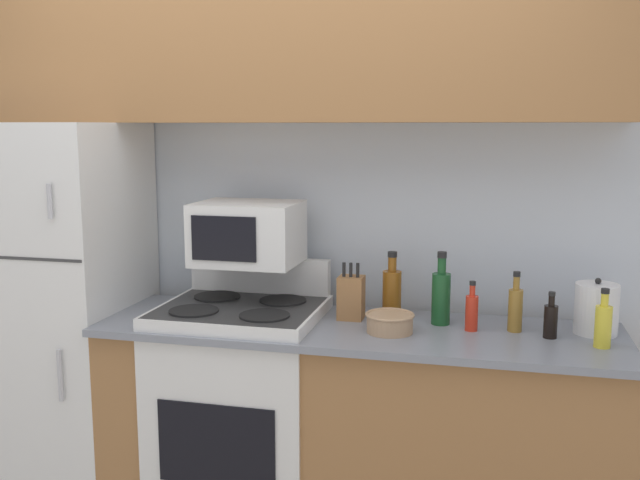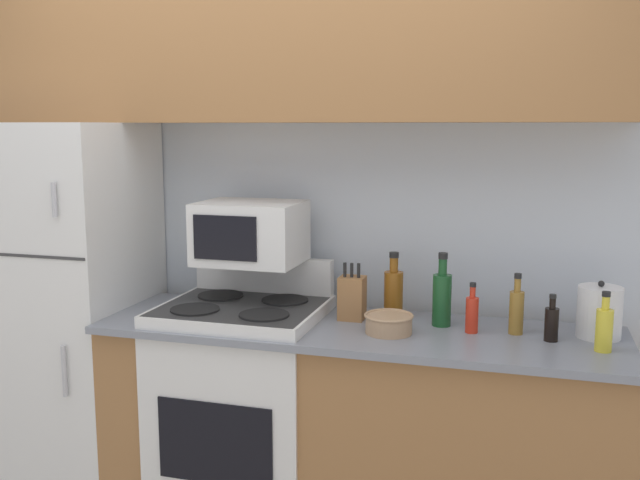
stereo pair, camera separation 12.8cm
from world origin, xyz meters
The scene contains 15 objects.
wall_back centered at (0.00, 0.68, 1.27)m, with size 8.00×0.05×2.55m.
lower_cabinets centered at (0.36, 0.29, 0.45)m, with size 2.10×0.62×0.89m.
refrigerator centered at (-1.05, 0.32, 0.85)m, with size 0.72×0.67×1.71m.
upper_cabinets centered at (0.00, 0.48, 2.04)m, with size 2.82×0.36×0.66m.
stove centered at (-0.14, 0.28, 0.49)m, with size 0.68×0.60×1.10m.
microwave centered at (-0.14, 0.39, 1.24)m, with size 0.43×0.35×0.26m.
knife_block centered at (0.31, 0.38, 0.98)m, with size 0.10×0.10×0.24m.
bowl centered at (0.50, 0.22, 0.93)m, with size 0.19×0.19×0.08m.
bottle_hot_sauce centered at (0.81, 0.32, 0.97)m, with size 0.05×0.05×0.20m.
bottle_cooking_spray centered at (1.29, 0.21, 0.98)m, with size 0.06×0.06×0.22m.
bottle_wine_green centered at (0.69, 0.39, 1.01)m, with size 0.08×0.08×0.30m.
bottle_whiskey centered at (0.47, 0.46, 1.00)m, with size 0.08×0.08×0.28m.
bottle_soy_sauce centered at (1.11, 0.29, 0.96)m, with size 0.05×0.05×0.18m.
bottle_vinegar centered at (0.98, 0.35, 0.99)m, with size 0.06×0.06×0.24m.
kettle centered at (1.28, 0.39, 0.99)m, with size 0.17×0.17×0.22m.
Camera 1 is at (0.88, -2.48, 1.69)m, focal length 40.00 mm.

